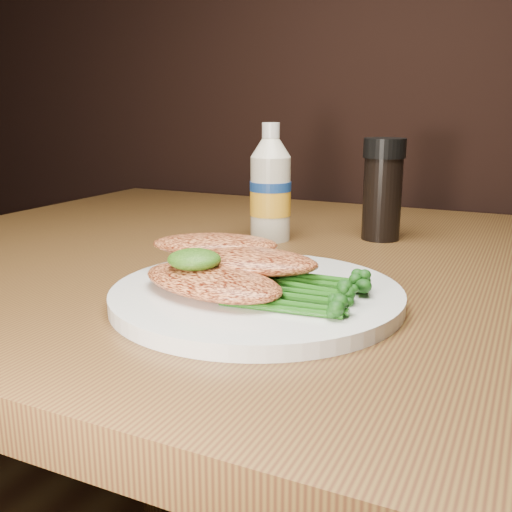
% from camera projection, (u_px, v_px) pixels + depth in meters
% --- Properties ---
extents(plate, '(0.26, 0.26, 0.01)m').
position_uv_depth(plate, '(257.00, 295.00, 0.53)').
color(plate, white).
rests_on(plate, dining_table).
extents(chicken_front, '(0.16, 0.11, 0.02)m').
position_uv_depth(chicken_front, '(212.00, 281.00, 0.51)').
color(chicken_front, '#E8824A').
rests_on(chicken_front, plate).
extents(chicken_mid, '(0.15, 0.08, 0.02)m').
position_uv_depth(chicken_mid, '(243.00, 260.00, 0.55)').
color(chicken_mid, '#E8824A').
rests_on(chicken_mid, plate).
extents(chicken_back, '(0.14, 0.10, 0.02)m').
position_uv_depth(chicken_back, '(215.00, 244.00, 0.58)').
color(chicken_back, '#E8824A').
rests_on(chicken_back, plate).
extents(pesto_front, '(0.05, 0.05, 0.02)m').
position_uv_depth(pesto_front, '(194.00, 259.00, 0.51)').
color(pesto_front, '#123307').
rests_on(pesto_front, chicken_front).
extents(broccolini_bundle, '(0.14, 0.12, 0.02)m').
position_uv_depth(broccolini_bundle, '(300.00, 286.00, 0.50)').
color(broccolini_bundle, '#1C5512').
rests_on(broccolini_bundle, plate).
extents(mayo_bottle, '(0.06, 0.06, 0.15)m').
position_uv_depth(mayo_bottle, '(271.00, 182.00, 0.76)').
color(mayo_bottle, beige).
rests_on(mayo_bottle, dining_table).
extents(pepper_grinder, '(0.06, 0.06, 0.13)m').
position_uv_depth(pepper_grinder, '(383.00, 190.00, 0.77)').
color(pepper_grinder, black).
rests_on(pepper_grinder, dining_table).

